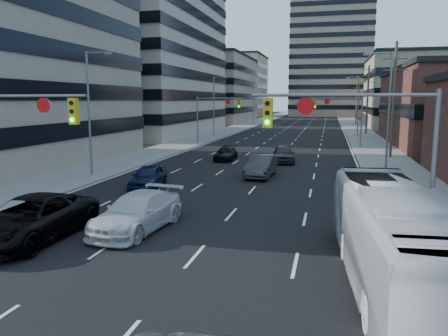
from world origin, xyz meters
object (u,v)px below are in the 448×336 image
sedan_blue (148,177)px  black_pickup (31,219)px  white_van (137,212)px  transit_bus (395,239)px

sedan_blue → black_pickup: bearing=-99.7°
black_pickup → white_van: 4.24m
white_van → transit_bus: 10.66m
black_pickup → transit_bus: 13.68m
white_van → sedan_blue: (-3.19, 8.55, -0.06)m
black_pickup → transit_bus: size_ratio=0.58×
black_pickup → transit_bus: bearing=-5.4°
black_pickup → sedan_blue: bearing=88.1°
transit_bus → sedan_blue: (-13.19, 12.16, -0.79)m
black_pickup → sedan_blue: (0.41, 10.79, -0.14)m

